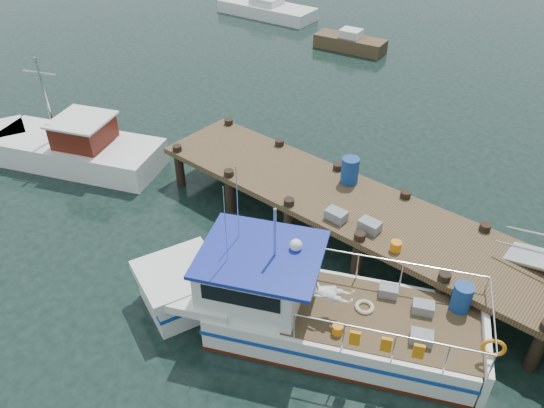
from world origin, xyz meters
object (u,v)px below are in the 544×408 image
Objects in this scene: lobster_boat at (299,306)px; work_boat at (68,147)px; moored_rowboat at (350,42)px; moored_a at (267,9)px.

lobster_boat is 11.89m from work_boat.
work_boat reaches higher than moored_rowboat.
moored_rowboat is at bearing 62.72° from work_boat.
lobster_boat is 1.29× the size of moored_a.
moored_a is at bearing 85.99° from work_boat.
lobster_boat reaches higher than moored_a.
moored_a is at bearing 107.28° from lobster_boat.
work_boat is at bearing -73.33° from moored_rowboat.
work_boat is at bearing 150.63° from lobster_boat.
work_boat is 1.11× the size of moored_a.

